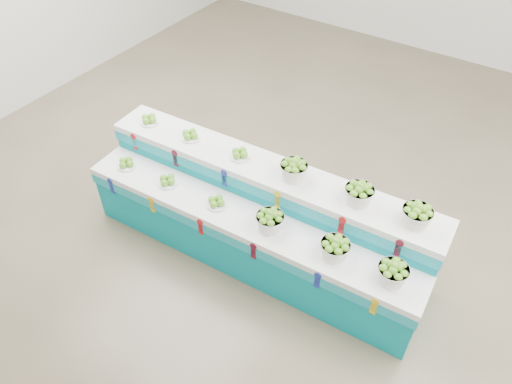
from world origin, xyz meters
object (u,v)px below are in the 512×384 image
Objects in this scene: basket_lower_left at (270,220)px; plate_upper_mid at (190,135)px; basket_upper_right at (417,215)px; display_stand at (256,217)px.

basket_lower_left is 1.33m from plate_upper_mid.
basket_upper_right reaches higher than plate_upper_mid.
plate_upper_mid reaches higher than basket_lower_left.
display_stand is 0.48m from basket_lower_left.
display_stand is at bearing -168.32° from basket_upper_right.
basket_upper_right is (1.17, 0.51, 0.30)m from basket_lower_left.
display_stand is 13.48× the size of basket_upper_right.
basket_upper_right reaches higher than basket_lower_left.
plate_upper_mid is (-0.95, 0.18, 0.56)m from display_stand.
plate_upper_mid reaches higher than display_stand.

